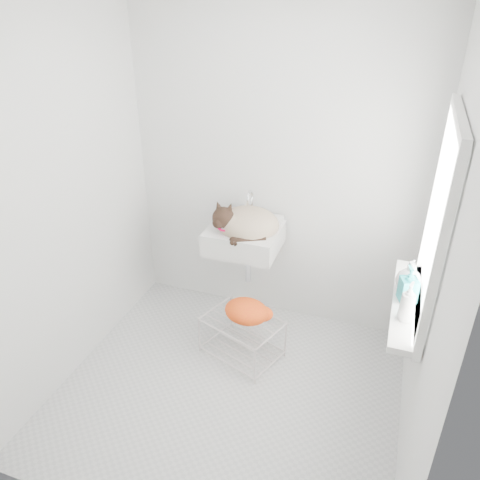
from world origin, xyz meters
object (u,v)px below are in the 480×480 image
(cat, at_px, (245,224))
(bottle_a, at_px, (404,319))
(wire_rack, at_px, (242,337))
(sink, at_px, (245,228))
(bottle_b, at_px, (406,300))
(bottle_c, at_px, (407,290))

(cat, relative_size, bottle_a, 2.74)
(wire_rack, distance_m, bottle_a, 1.30)
(sink, height_order, wire_rack, sink)
(sink, bearing_deg, wire_rack, -73.11)
(sink, relative_size, bottle_b, 2.53)
(sink, height_order, bottle_b, sink)
(wire_rack, bearing_deg, bottle_a, -19.11)
(cat, distance_m, bottle_c, 1.21)
(wire_rack, bearing_deg, sink, 106.89)
(bottle_a, distance_m, bottle_b, 0.19)
(bottle_a, xyz_separation_m, bottle_b, (0.00, 0.19, 0.00))
(sink, distance_m, bottle_a, 1.36)
(bottle_a, bearing_deg, wire_rack, 160.89)
(bottle_c, bearing_deg, bottle_b, -90.00)
(cat, bearing_deg, bottle_a, -44.09)
(cat, distance_m, wire_rack, 0.83)
(sink, height_order, cat, cat)
(bottle_b, bearing_deg, cat, 155.25)
(sink, height_order, bottle_a, sink)
(wire_rack, height_order, bottle_a, bottle_a)
(cat, height_order, bottle_a, cat)
(sink, xyz_separation_m, cat, (0.01, -0.02, 0.04))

